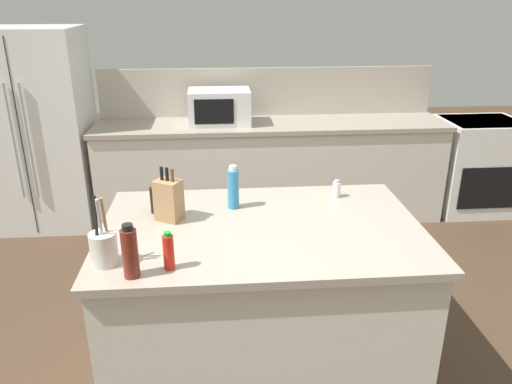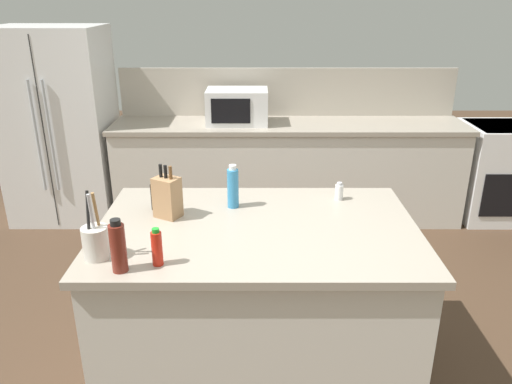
% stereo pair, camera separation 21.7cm
% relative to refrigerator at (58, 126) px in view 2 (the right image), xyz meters
% --- Properties ---
extents(ground_plane, '(14.00, 14.00, 0.00)m').
position_rel_refrigerator_xyz_m(ground_plane, '(1.85, -2.25, -0.90)').
color(ground_plane, '#473323').
extents(back_counter_run, '(3.28, 0.66, 0.94)m').
position_rel_refrigerator_xyz_m(back_counter_run, '(2.15, -0.05, -0.43)').
color(back_counter_run, beige).
rests_on(back_counter_run, ground_plane).
extents(wall_backsplash, '(3.24, 0.03, 0.46)m').
position_rel_refrigerator_xyz_m(wall_backsplash, '(2.15, 0.27, 0.27)').
color(wall_backsplash, '#B2A899').
rests_on(wall_backsplash, back_counter_run).
extents(kitchen_island, '(1.66, 1.09, 0.94)m').
position_rel_refrigerator_xyz_m(kitchen_island, '(1.85, -2.25, -0.43)').
color(kitchen_island, beige).
rests_on(kitchen_island, ground_plane).
extents(refrigerator, '(0.95, 0.75, 1.80)m').
position_rel_refrigerator_xyz_m(refrigerator, '(0.00, 0.00, 0.00)').
color(refrigerator, white).
rests_on(refrigerator, ground_plane).
extents(range_oven, '(0.76, 0.65, 0.92)m').
position_rel_refrigerator_xyz_m(range_oven, '(4.21, -0.05, -0.43)').
color(range_oven, white).
rests_on(range_oven, ground_plane).
extents(microwave, '(0.56, 0.39, 0.31)m').
position_rel_refrigerator_xyz_m(microwave, '(1.67, -0.05, 0.20)').
color(microwave, white).
rests_on(microwave, back_counter_run).
extents(knife_block, '(0.16, 0.15, 0.29)m').
position_rel_refrigerator_xyz_m(knife_block, '(1.37, -2.13, 0.15)').
color(knife_block, '#A87C54').
rests_on(knife_block, kitchen_island).
extents(utensil_crock, '(0.12, 0.12, 0.32)m').
position_rel_refrigerator_xyz_m(utensil_crock, '(1.12, -2.58, 0.12)').
color(utensil_crock, beige).
rests_on(utensil_crock, kitchen_island).
extents(hot_sauce_bottle, '(0.05, 0.05, 0.18)m').
position_rel_refrigerator_xyz_m(hot_sauce_bottle, '(1.41, -2.64, 0.12)').
color(hot_sauce_bottle, red).
rests_on(hot_sauce_bottle, kitchen_island).
extents(salt_shaker, '(0.05, 0.05, 0.11)m').
position_rel_refrigerator_xyz_m(salt_shaker, '(2.33, -1.89, 0.09)').
color(salt_shaker, silver).
rests_on(salt_shaker, kitchen_island).
extents(soy_sauce_bottle, '(0.05, 0.05, 0.16)m').
position_rel_refrigerator_xyz_m(soy_sauce_bottle, '(1.29, -2.03, 0.12)').
color(soy_sauce_bottle, black).
rests_on(soy_sauce_bottle, kitchen_island).
extents(dish_soap_bottle, '(0.06, 0.06, 0.25)m').
position_rel_refrigerator_xyz_m(dish_soap_bottle, '(1.72, -2.00, 0.16)').
color(dish_soap_bottle, '#3384BC').
rests_on(dish_soap_bottle, kitchen_island).
extents(vinegar_bottle, '(0.07, 0.07, 0.24)m').
position_rel_refrigerator_xyz_m(vinegar_bottle, '(1.26, -2.69, 0.16)').
color(vinegar_bottle, maroon).
rests_on(vinegar_bottle, kitchen_island).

